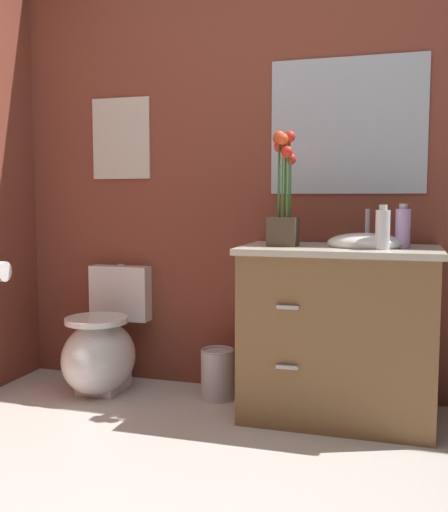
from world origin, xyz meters
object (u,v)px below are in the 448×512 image
object	(u,v)px
flower_vase	(284,201)
soap_bottle	(404,227)
toilet	(103,348)
lotion_bottle	(383,229)
wall_poster	(121,139)
trash_bin	(218,374)
vanity_cabinet	(339,330)
hand_wash_bottle	(403,228)
wall_mirror	(347,126)

from	to	relation	value
flower_vase	soap_bottle	world-z (taller)	flower_vase
toilet	lotion_bottle	distance (m)	1.65
toilet	soap_bottle	distance (m)	1.73
wall_poster	flower_vase	bearing A→B (deg)	-17.54
trash_bin	flower_vase	bearing A→B (deg)	-17.10
vanity_cabinet	lotion_bottle	xyz separation A→B (m)	(0.20, -0.10, 0.50)
lotion_bottle	wall_poster	distance (m)	1.62
vanity_cabinet	wall_poster	size ratio (longest dim) A/B	2.20
soap_bottle	hand_wash_bottle	distance (m)	0.11
toilet	soap_bottle	xyz separation A→B (m)	(1.59, 0.07, 0.69)
toilet	flower_vase	distance (m)	1.31
hand_wash_bottle	wall_poster	size ratio (longest dim) A/B	0.45
toilet	wall_mirror	world-z (taller)	wall_mirror
lotion_bottle	trash_bin	bearing A→B (deg)	167.41
vanity_cabinet	wall_poster	distance (m)	1.66
flower_vase	lotion_bottle	xyz separation A→B (m)	(0.47, -0.07, -0.12)
wall_poster	trash_bin	bearing A→B (deg)	-17.78
trash_bin	wall_poster	xyz separation A→B (m)	(-0.65, 0.21, 1.29)
soap_bottle	wall_mirror	bearing A→B (deg)	145.79
toilet	flower_vase	xyz separation A→B (m)	(1.03, -0.06, 0.82)
lotion_bottle	wall_poster	bearing A→B (deg)	165.11
vanity_cabinet	flower_vase	xyz separation A→B (m)	(-0.27, -0.03, 0.63)
toilet	hand_wash_bottle	world-z (taller)	hand_wash_bottle
flower_vase	wall_poster	world-z (taller)	wall_poster
vanity_cabinet	hand_wash_bottle	distance (m)	0.58
flower_vase	hand_wash_bottle	world-z (taller)	flower_vase
toilet	vanity_cabinet	xyz separation A→B (m)	(1.30, -0.03, 0.19)
trash_bin	soap_bottle	bearing A→B (deg)	0.63
toilet	trash_bin	distance (m)	0.66
wall_poster	wall_mirror	size ratio (longest dim) A/B	0.58
soap_bottle	trash_bin	xyz separation A→B (m)	(-0.94, -0.01, -0.80)
soap_bottle	lotion_bottle	xyz separation A→B (m)	(-0.09, -0.20, 0.00)
hand_wash_bottle	wall_mirror	bearing A→B (deg)	132.94
flower_vase	wall_poster	size ratio (longest dim) A/B	1.19
flower_vase	wall_mirror	bearing A→B (deg)	50.19
toilet	lotion_bottle	size ratio (longest dim) A/B	3.39
flower_vase	trash_bin	distance (m)	1.00
lotion_bottle	hand_wash_bottle	xyz separation A→B (m)	(0.09, 0.09, 0.00)
vanity_cabinet	toilet	bearing A→B (deg)	178.83
vanity_cabinet	lotion_bottle	bearing A→B (deg)	-27.65
trash_bin	wall_mirror	bearing A→B (deg)	18.08
soap_bottle	wall_poster	size ratio (longest dim) A/B	0.43
flower_vase	wall_poster	bearing A→B (deg)	162.46
wall_poster	hand_wash_bottle	bearing A→B (deg)	-11.09
soap_bottle	trash_bin	world-z (taller)	soap_bottle
toilet	flower_vase	bearing A→B (deg)	-3.15
toilet	hand_wash_bottle	xyz separation A→B (m)	(1.58, -0.04, 0.70)
flower_vase	wall_mirror	xyz separation A→B (m)	(0.27, 0.32, 0.39)
wall_poster	wall_mirror	world-z (taller)	wall_mirror
toilet	hand_wash_bottle	size ratio (longest dim) A/B	3.32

